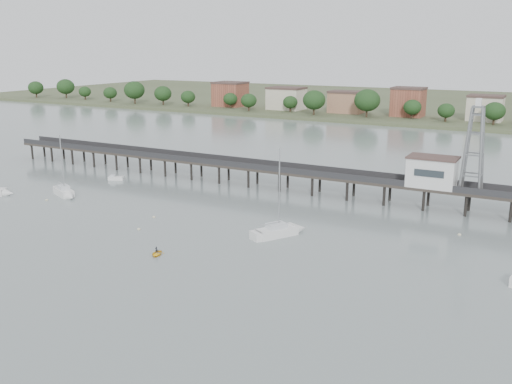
{
  "coord_description": "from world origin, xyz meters",
  "views": [
    {
      "loc": [
        44.32,
        -39.1,
        27.8
      ],
      "look_at": [
        0.1,
        42.0,
        4.0
      ],
      "focal_mm": 40.0,
      "sensor_mm": 36.0,
      "label": 1
    }
  ],
  "objects_px": {
    "lattice_tower": "(474,149)",
    "sailboat_b": "(66,193)",
    "sailboat_c": "(284,231)",
    "yellow_dinghy": "(157,255)",
    "white_tender": "(116,178)",
    "pier": "(300,173)"
  },
  "relations": [
    {
      "from": "yellow_dinghy",
      "to": "white_tender",
      "type": "bearing_deg",
      "value": 118.64
    },
    {
      "from": "sailboat_c",
      "to": "sailboat_b",
      "type": "bearing_deg",
      "value": 119.71
    },
    {
      "from": "white_tender",
      "to": "sailboat_c",
      "type": "bearing_deg",
      "value": -41.78
    },
    {
      "from": "pier",
      "to": "lattice_tower",
      "type": "height_order",
      "value": "lattice_tower"
    },
    {
      "from": "sailboat_c",
      "to": "yellow_dinghy",
      "type": "xyz_separation_m",
      "value": [
        -11.57,
        -16.11,
        -0.64
      ]
    },
    {
      "from": "pier",
      "to": "lattice_tower",
      "type": "bearing_deg",
      "value": 0.0
    },
    {
      "from": "sailboat_b",
      "to": "pier",
      "type": "bearing_deg",
      "value": 57.77
    },
    {
      "from": "yellow_dinghy",
      "to": "sailboat_b",
      "type": "bearing_deg",
      "value": 134.57
    },
    {
      "from": "lattice_tower",
      "to": "sailboat_b",
      "type": "height_order",
      "value": "lattice_tower"
    },
    {
      "from": "lattice_tower",
      "to": "yellow_dinghy",
      "type": "height_order",
      "value": "lattice_tower"
    },
    {
      "from": "lattice_tower",
      "to": "yellow_dinghy",
      "type": "xyz_separation_m",
      "value": [
        -34.25,
        -41.22,
        -11.1
      ]
    },
    {
      "from": "lattice_tower",
      "to": "white_tender",
      "type": "xyz_separation_m",
      "value": [
        -70.02,
        -9.67,
        -10.72
      ]
    },
    {
      "from": "lattice_tower",
      "to": "white_tender",
      "type": "height_order",
      "value": "lattice_tower"
    },
    {
      "from": "sailboat_c",
      "to": "white_tender",
      "type": "bearing_deg",
      "value": 102.04
    },
    {
      "from": "lattice_tower",
      "to": "sailboat_c",
      "type": "distance_m",
      "value": 35.42
    },
    {
      "from": "sailboat_c",
      "to": "yellow_dinghy",
      "type": "relative_size",
      "value": 5.69
    },
    {
      "from": "sailboat_b",
      "to": "yellow_dinghy",
      "type": "xyz_separation_m",
      "value": [
        34.45,
        -16.43,
        -0.65
      ]
    },
    {
      "from": "sailboat_b",
      "to": "white_tender",
      "type": "xyz_separation_m",
      "value": [
        -1.31,
        15.12,
        -0.26
      ]
    },
    {
      "from": "lattice_tower",
      "to": "sailboat_b",
      "type": "distance_m",
      "value": 73.79
    },
    {
      "from": "lattice_tower",
      "to": "pier",
      "type": "bearing_deg",
      "value": -180.0
    },
    {
      "from": "pier",
      "to": "sailboat_b",
      "type": "relative_size",
      "value": 12.15
    },
    {
      "from": "white_tender",
      "to": "pier",
      "type": "bearing_deg",
      "value": -9.62
    }
  ]
}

